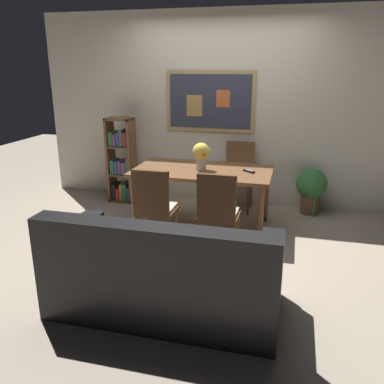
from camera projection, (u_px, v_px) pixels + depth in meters
The scene contains 11 objects.
ground_plane at pixel (197, 241), 4.53m from camera, with size 12.00×12.00×0.00m, color tan.
wall_back_with_painting at pixel (223, 110), 5.51m from camera, with size 5.20×0.14×2.60m.
dining_table at pixel (203, 176), 4.75m from camera, with size 1.61×0.91×0.72m.
dining_chair_near_right at pixel (218, 208), 3.98m from camera, with size 0.40×0.41×0.91m.
dining_chair_far_right at pixel (239, 170), 5.41m from camera, with size 0.40×0.41×0.91m.
dining_chair_near_left at pixel (154, 203), 4.12m from camera, with size 0.40×0.41×0.91m.
leather_couch at pixel (164, 276), 3.15m from camera, with size 1.80×0.84×0.84m.
bookshelf at pixel (122, 164), 5.72m from camera, with size 0.36×0.28×1.20m.
potted_ivy at pixel (311, 188), 5.27m from camera, with size 0.40×0.40×0.62m.
flower_vase at pixel (201, 154), 4.65m from camera, with size 0.21×0.21×0.32m.
tv_remote at pixel (249, 171), 4.60m from camera, with size 0.15×0.13×0.02m.
Camera 1 is at (0.98, -4.04, 1.89)m, focal length 37.59 mm.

